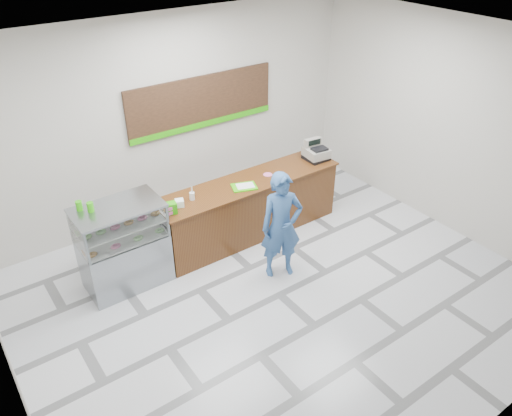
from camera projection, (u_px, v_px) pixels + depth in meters
floor at (280, 295)px, 7.28m from camera, size 7.00×7.00×0.00m
back_wall at (174, 119)px, 8.43m from camera, size 7.00×0.00×7.00m
ceiling at (288, 52)px, 5.43m from camera, size 7.00×7.00×0.00m
sales_counter at (250, 208)px, 8.35m from camera, size 3.26×0.76×1.03m
display_case at (123, 245)px, 7.17m from camera, size 1.22×0.72×1.33m
menu_board at (202, 103)px, 8.58m from camera, size 2.80×0.06×0.90m
cash_register at (316, 152)px, 8.69m from camera, size 0.42×0.43×0.35m
card_terminal at (316, 161)px, 8.65m from camera, size 0.10×0.17×0.04m
serving_tray at (244, 187)px, 7.89m from camera, size 0.46×0.39×0.02m
napkin_box at (180, 203)px, 7.39m from camera, size 0.16×0.16×0.11m
straw_cup at (192, 196)px, 7.55m from camera, size 0.08×0.08×0.12m
promo_box at (170, 208)px, 7.20m from camera, size 0.22×0.17×0.17m
donut_decal at (268, 174)px, 8.26m from camera, size 0.15×0.15×0.00m
green_cup_left at (79, 206)px, 6.72m from camera, size 0.09×0.09×0.14m
green_cup_right at (90, 207)px, 6.69m from camera, size 0.09×0.09×0.14m
customer at (281, 226)px, 7.29m from camera, size 0.73×0.61×1.70m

